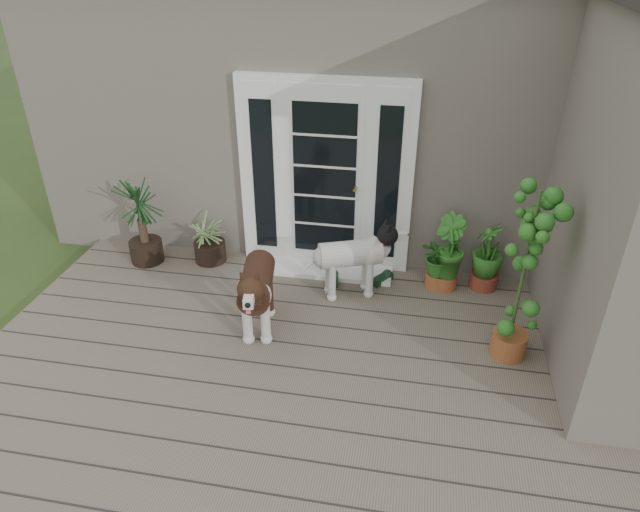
# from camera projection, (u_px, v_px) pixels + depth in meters

# --- Properties ---
(deck) EXTENTS (6.20, 4.60, 0.12)m
(deck) POSITION_uv_depth(u_px,v_px,m) (303.00, 401.00, 4.82)
(deck) COLOR #6B5B4C
(deck) RESTS_ON ground
(house_main) EXTENTS (7.40, 4.00, 3.10)m
(house_main) POSITION_uv_depth(u_px,v_px,m) (366.00, 97.00, 7.68)
(house_main) COLOR #665E54
(house_main) RESTS_ON ground
(door_unit) EXTENTS (1.90, 0.14, 2.15)m
(door_unit) POSITION_uv_depth(u_px,v_px,m) (325.00, 177.00, 6.15)
(door_unit) COLOR white
(door_unit) RESTS_ON deck
(door_step) EXTENTS (1.60, 0.40, 0.05)m
(door_step) POSITION_uv_depth(u_px,v_px,m) (322.00, 269.00, 6.51)
(door_step) COLOR white
(door_step) RESTS_ON deck
(brindle_dog) EXTENTS (0.57, 1.01, 0.79)m
(brindle_dog) POSITION_uv_depth(u_px,v_px,m) (258.00, 295.00, 5.39)
(brindle_dog) COLOR #402317
(brindle_dog) RESTS_ON deck
(white_dog) EXTENTS (0.95, 0.66, 0.73)m
(white_dog) POSITION_uv_depth(u_px,v_px,m) (350.00, 265.00, 5.93)
(white_dog) COLOR white
(white_dog) RESTS_ON deck
(spider_plant) EXTENTS (0.80, 0.80, 0.65)m
(spider_plant) POSITION_uv_depth(u_px,v_px,m) (209.00, 236.00, 6.56)
(spider_plant) COLOR #6F8E57
(spider_plant) RESTS_ON deck
(yucca) EXTENTS (0.78, 0.78, 1.03)m
(yucca) POSITION_uv_depth(u_px,v_px,m) (141.00, 221.00, 6.46)
(yucca) COLOR black
(yucca) RESTS_ON deck
(herb_a) EXTENTS (0.57, 0.57, 0.52)m
(herb_a) POSITION_uv_depth(u_px,v_px,m) (438.00, 266.00, 6.12)
(herb_a) COLOR #164D18
(herb_a) RESTS_ON deck
(herb_b) EXTENTS (0.57, 0.57, 0.62)m
(herb_b) POSITION_uv_depth(u_px,v_px,m) (447.00, 262.00, 6.08)
(herb_b) COLOR #1B6021
(herb_b) RESTS_ON deck
(herb_c) EXTENTS (0.47, 0.47, 0.63)m
(herb_c) POSITION_uv_depth(u_px,v_px,m) (486.00, 262.00, 6.08)
(herb_c) COLOR #26631C
(herb_c) RESTS_ON deck
(sapling) EXTENTS (0.54, 0.54, 1.70)m
(sapling) POSITION_uv_depth(u_px,v_px,m) (523.00, 276.00, 4.82)
(sapling) COLOR #235B1A
(sapling) RESTS_ON deck
(clog_left) EXTENTS (0.19, 0.31, 0.09)m
(clog_left) POSITION_uv_depth(u_px,v_px,m) (334.00, 279.00, 6.29)
(clog_left) COLOR #163821
(clog_left) RESTS_ON deck
(clog_right) EXTENTS (0.30, 0.34, 0.09)m
(clog_right) POSITION_uv_depth(u_px,v_px,m) (382.00, 278.00, 6.29)
(clog_right) COLOR black
(clog_right) RESTS_ON deck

